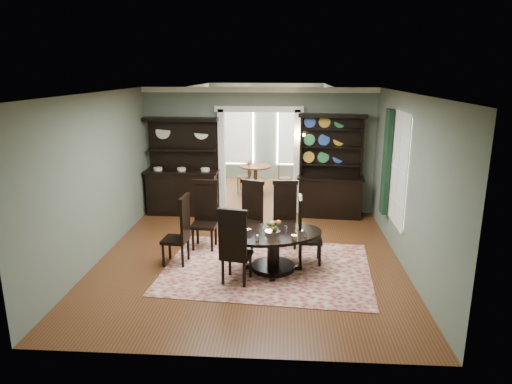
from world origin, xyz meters
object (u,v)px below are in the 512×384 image
at_px(welsh_dresser, 330,180).
at_px(dining_table, 273,244).
at_px(sideboard, 183,181).
at_px(parlor_table, 256,175).

bearing_deg(welsh_dresser, dining_table, -106.08).
bearing_deg(sideboard, welsh_dresser, 1.42).
xyz_separation_m(sideboard, parlor_table, (1.63, 1.89, -0.28)).
relative_size(sideboard, welsh_dresser, 0.96).
distance_m(dining_table, parlor_table, 5.09).
distance_m(sideboard, welsh_dresser, 3.52).
bearing_deg(parlor_table, welsh_dresser, -44.94).
distance_m(welsh_dresser, parlor_table, 2.69).
bearing_deg(dining_table, welsh_dresser, 49.32).
relative_size(sideboard, parlor_table, 2.65).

